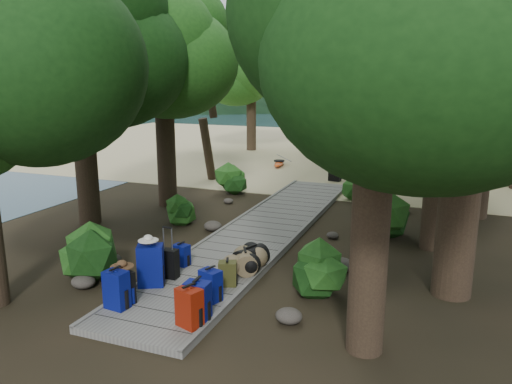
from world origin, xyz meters
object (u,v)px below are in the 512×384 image
at_px(backpack_right_a, 189,305).
at_px(backpack_right_c, 211,284).
at_px(duffel_right_khaki, 245,261).
at_px(backpack_left_c, 151,263).
at_px(backpack_right_b, 197,299).
at_px(backpack_left_d, 181,254).
at_px(backpack_left_b, 124,285).
at_px(suitcase_on_boardwalk, 169,263).
at_px(backpack_left_a, 116,288).
at_px(sun_lounger, 410,166).
at_px(kayak, 279,162).
at_px(duffel_right_black, 251,258).
at_px(lone_suitcase_on_sand, 335,172).
at_px(backpack_right_d, 227,272).

relative_size(backpack_right_a, backpack_right_c, 1.13).
bearing_deg(duffel_right_khaki, backpack_left_c, -165.86).
bearing_deg(backpack_right_b, backpack_left_d, 123.24).
bearing_deg(backpack_right_c, backpack_right_b, -61.90).
relative_size(backpack_left_b, backpack_right_c, 1.04).
xyz_separation_m(backpack_left_d, backpack_right_a, (1.41, -2.22, 0.10)).
bearing_deg(duffel_right_khaki, suitcase_on_boardwalk, -175.60).
relative_size(backpack_left_a, suitcase_on_boardwalk, 1.26).
bearing_deg(sun_lounger, backpack_left_c, -97.63).
relative_size(backpack_left_d, backpack_right_a, 0.71).
bearing_deg(backpack_left_d, backpack_left_a, -80.86).
bearing_deg(kayak, sun_lounger, -9.17).
height_order(backpack_right_c, duffel_right_black, backpack_right_c).
height_order(backpack_left_b, duffel_right_khaki, backpack_left_b).
height_order(backpack_right_c, kayak, backpack_right_c).
xyz_separation_m(backpack_left_c, kayak, (-2.06, 13.53, -0.36)).
bearing_deg(suitcase_on_boardwalk, lone_suitcase_on_sand, 85.62).
bearing_deg(duffel_right_khaki, kayak, 77.43).
height_order(backpack_left_a, sun_lounger, backpack_left_a).
relative_size(duffel_right_khaki, suitcase_on_boardwalk, 1.15).
bearing_deg(backpack_right_b, backpack_right_a, -97.00).
distance_m(backpack_left_a, kayak, 14.68).
bearing_deg(backpack_left_a, duffel_right_black, 66.80).
height_order(backpack_left_b, sun_lounger, backpack_left_b).
xyz_separation_m(backpack_left_b, kayak, (-2.04, 14.33, -0.25)).
bearing_deg(backpack_left_c, backpack_left_b, -117.02).
relative_size(backpack_left_a, duffel_right_khaki, 1.10).
height_order(backpack_right_a, duffel_right_black, backpack_right_a).
bearing_deg(duffel_right_khaki, backpack_left_b, -152.27).
bearing_deg(duffel_right_black, backpack_left_c, -112.84).
bearing_deg(backpack_left_a, kayak, 104.63).
xyz_separation_m(backpack_right_b, backpack_right_c, (-0.12, 0.72, -0.05)).
distance_m(duffel_right_black, suitcase_on_boardwalk, 1.65).
relative_size(backpack_right_a, duffel_right_khaki, 1.05).
bearing_deg(backpack_left_b, backpack_right_a, 7.25).
distance_m(backpack_left_d, lone_suitcase_on_sand, 10.14).
relative_size(duffel_right_black, sun_lounger, 0.36).
distance_m(backpack_right_a, sun_lounger, 14.99).
bearing_deg(backpack_right_b, duffel_right_black, 88.46).
bearing_deg(backpack_right_d, backpack_right_b, -106.20).
relative_size(backpack_left_b, kayak, 0.19).
relative_size(backpack_right_b, backpack_right_d, 1.38).
bearing_deg(kayak, backpack_right_c, -87.30).
distance_m(backpack_left_d, suitcase_on_boardwalk, 0.66).
height_order(backpack_left_b, lone_suitcase_on_sand, backpack_left_b).
bearing_deg(backpack_left_c, backpack_left_d, 63.33).
bearing_deg(backpack_right_b, kayak, 101.25).
bearing_deg(lone_suitcase_on_sand, backpack_left_b, -84.30).
relative_size(backpack_left_b, backpack_right_a, 0.92).
bearing_deg(backpack_left_d, suitcase_on_boardwalk, -71.46).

